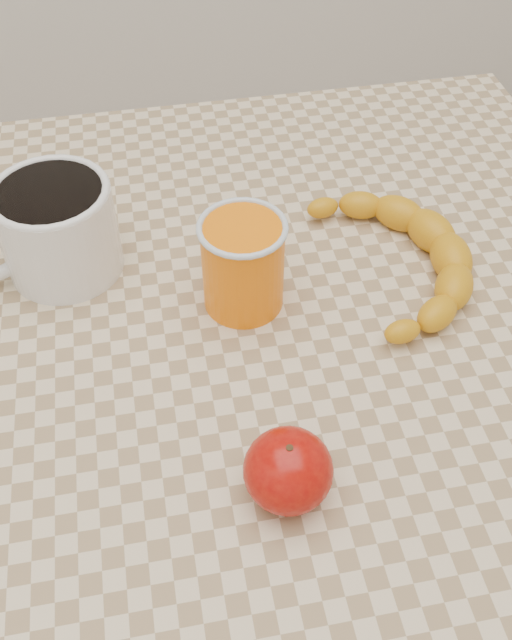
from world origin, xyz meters
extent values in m
plane|color=tan|center=(0.00, 0.00, 0.00)|extent=(3.00, 3.00, 0.00)
cube|color=beige|center=(0.00, 0.00, 0.73)|extent=(0.80, 0.80, 0.04)
cube|color=#8F6C49|center=(0.00, 0.00, 0.68)|extent=(0.74, 0.74, 0.06)
cylinder|color=#8F6C49|center=(0.35, 0.35, 0.35)|extent=(0.05, 0.05, 0.71)
cylinder|color=white|center=(-0.17, 0.12, 0.80)|extent=(0.14, 0.14, 0.09)
cylinder|color=black|center=(-0.17, 0.12, 0.84)|extent=(0.10, 0.10, 0.01)
torus|color=white|center=(-0.17, 0.12, 0.84)|extent=(0.11, 0.11, 0.01)
cylinder|color=orange|center=(0.00, 0.04, 0.80)|extent=(0.07, 0.07, 0.09)
torus|color=silver|center=(0.00, 0.04, 0.84)|extent=(0.08, 0.08, 0.01)
ellipsoid|color=#8F0604|center=(-0.01, -0.16, 0.78)|extent=(0.08, 0.08, 0.06)
cylinder|color=#382311|center=(-0.01, -0.16, 0.81)|extent=(0.01, 0.01, 0.01)
camera|label=1|loc=(-0.08, -0.42, 1.24)|focal=40.00mm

